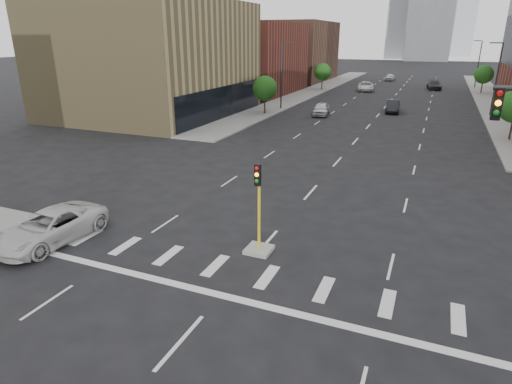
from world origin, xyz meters
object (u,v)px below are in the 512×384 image
Objects in this scene: car_deep_right at (434,85)px; car_distant at (390,77)px; car_near_left at (321,109)px; car_mid_right at (393,106)px; car_far_left at (366,86)px; parked_minivan at (50,227)px; median_traffic_signal at (259,233)px.

car_distant is (-9.95, 15.43, -0.03)m from car_deep_right.
car_near_left is 10.33m from car_mid_right.
car_far_left is 1.28× the size of car_distant.
car_deep_right is 18.36m from car_distant.
car_far_left is 70.86m from parked_minivan.
car_deep_right is at bearing 85.45° from median_traffic_signal.
car_mid_right is at bearing 88.06° from median_traffic_signal.
median_traffic_signal is at bearing -95.73° from car_mid_right.
car_near_left is at bearing -101.16° from car_far_left.
median_traffic_signal is 0.91× the size of car_near_left.
car_near_left is 29.53m from car_far_left.
car_near_left is 0.83× the size of car_deep_right.
car_mid_right reaches higher than parked_minivan.
car_near_left is 39.20m from car_deep_right.
car_far_left reaches higher than car_mid_right.
car_near_left is 52.53m from car_distant.
car_distant is (-5.46, 46.48, -0.00)m from car_mid_right.
median_traffic_signal is 10.43m from parked_minivan.
parked_minivan is at bearing -163.48° from median_traffic_signal.
car_near_left is at bearing -116.65° from car_deep_right.
median_traffic_signal is 0.76× the size of parked_minivan.
car_near_left is 41.35m from parked_minivan.
car_deep_right reaches higher than car_distant.
parked_minivan is at bearing -107.48° from car_mid_right.
median_traffic_signal is at bearing -87.24° from car_distant.
car_mid_right is at bearing 26.42° from car_near_left.
car_deep_right is at bearing 82.06° from parked_minivan.
median_traffic_signal reaches higher than car_far_left.
car_far_left is 1.05× the size of car_deep_right.
car_mid_right reaches higher than car_distant.
median_traffic_signal is 0.76× the size of car_deep_right.
car_near_left is (-6.94, 38.27, -0.15)m from median_traffic_signal.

